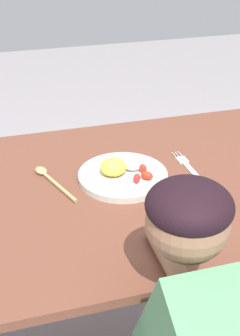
# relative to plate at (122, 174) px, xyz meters

# --- Properties ---
(dining_table) EXTENTS (1.28, 0.83, 0.71)m
(dining_table) POSITION_rel_plate_xyz_m (-0.05, -0.04, -0.16)
(dining_table) COLOR brown
(dining_table) RESTS_ON ground_plane
(plate) EXTENTS (0.26, 0.26, 0.07)m
(plate) POSITION_rel_plate_xyz_m (0.00, 0.00, 0.00)
(plate) COLOR silver
(plate) RESTS_ON dining_table
(fork) EXTENTS (0.03, 0.22, 0.01)m
(fork) POSITION_rel_plate_xyz_m (0.21, -0.00, -0.01)
(fork) COLOR silver
(fork) RESTS_ON dining_table
(spoon) EXTENTS (0.10, 0.22, 0.02)m
(spoon) POSITION_rel_plate_xyz_m (-0.20, 0.05, -0.01)
(spoon) COLOR tan
(spoon) RESTS_ON dining_table
(drinking_cup) EXTENTS (0.08, 0.08, 0.08)m
(drinking_cup) POSITION_rel_plate_xyz_m (0.10, -0.21, 0.02)
(drinking_cup) COLOR #EA594D
(drinking_cup) RESTS_ON dining_table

